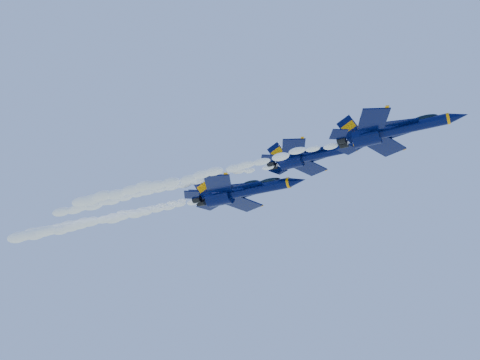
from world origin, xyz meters
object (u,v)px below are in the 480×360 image
at_px(jet_lead, 392,130).
at_px(jet_third, 241,192).
at_px(jet_fourth, 230,190).
at_px(jet_second, 311,156).

relative_size(jet_lead, jet_third, 0.77).
xyz_separation_m(jet_third, jet_fourth, (-5.95, 7.98, 4.72)).
height_order(jet_lead, jet_third, jet_third).
bearing_deg(jet_lead, jet_third, 151.68).
xyz_separation_m(jet_lead, jet_fourth, (-33.25, 22.70, 7.85)).
relative_size(jet_lead, jet_second, 0.96).
distance_m(jet_third, jet_fourth, 11.01).
bearing_deg(jet_second, jet_third, 163.93).
bearing_deg(jet_lead, jet_second, 141.62).
height_order(jet_second, jet_fourth, jet_fourth).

